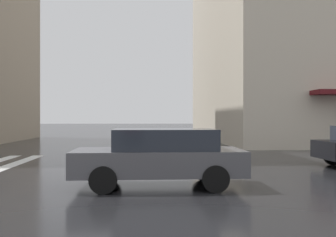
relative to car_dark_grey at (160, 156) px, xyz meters
The scene contains 1 object.
car_dark_grey is the anchor object (origin of this frame).
Camera 1 is at (-6.65, -4.88, 1.67)m, focal length 40.15 mm.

